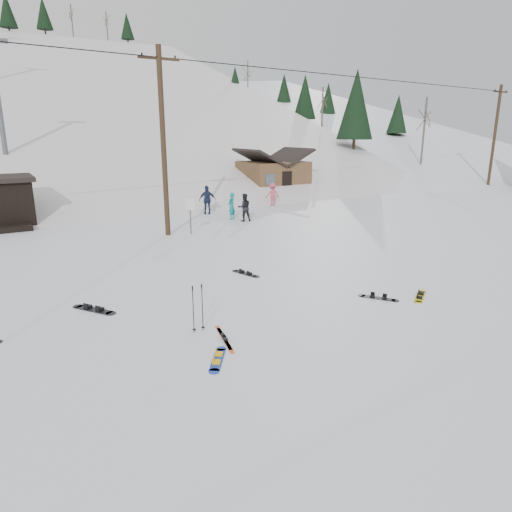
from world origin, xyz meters
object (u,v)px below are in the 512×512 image
hero_snowboard (218,359)px  hero_skis (224,338)px  cabin (273,176)px  utility_pole (163,141)px

hero_snowboard → hero_skis: bearing=-0.0°
cabin → hero_snowboard: size_ratio=4.80×
utility_pole → hero_skis: size_ratio=5.51×
hero_snowboard → utility_pole: bearing=19.5°
utility_pole → hero_skis: (-3.12, -12.28, -4.66)m
hero_snowboard → hero_skis: (0.64, 0.90, 0.00)m
cabin → utility_pole: bearing=-142.4°
utility_pole → cabin: (13.00, 10.00, -3.20)m
cabin → hero_skis: bearing=-125.9°
utility_pole → cabin: utility_pole is taller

